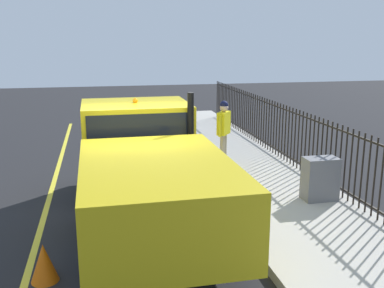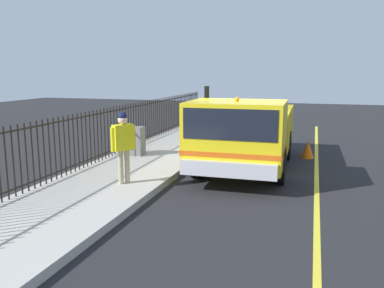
% 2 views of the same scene
% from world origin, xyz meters
% --- Properties ---
extents(ground_plane, '(52.49, 52.49, 0.00)m').
position_xyz_m(ground_plane, '(0.00, 0.00, 0.00)').
color(ground_plane, '#232326').
rests_on(ground_plane, ground).
extents(sidewalk_slab, '(2.91, 23.86, 0.18)m').
position_xyz_m(sidewalk_slab, '(3.11, 0.00, 0.09)').
color(sidewalk_slab, '#B7B2A8').
rests_on(sidewalk_slab, ground).
extents(lane_marking, '(0.12, 21.47, 0.01)m').
position_xyz_m(lane_marking, '(-2.03, 0.00, 0.00)').
color(lane_marking, yellow).
rests_on(lane_marking, ground).
extents(work_truck, '(2.54, 6.42, 2.49)m').
position_xyz_m(work_truck, '(0.04, -0.27, 1.21)').
color(work_truck, yellow).
rests_on(work_truck, ground).
extents(worker_standing, '(0.48, 0.54, 1.77)m').
position_xyz_m(worker_standing, '(2.55, 2.70, 1.26)').
color(worker_standing, yellow).
rests_on(worker_standing, sidewalk_slab).
extents(iron_fence, '(0.04, 20.32, 1.59)m').
position_xyz_m(iron_fence, '(4.37, -0.00, 0.98)').
color(iron_fence, black).
rests_on(iron_fence, sidewalk_slab).
extents(utility_cabinet, '(0.73, 0.44, 0.94)m').
position_xyz_m(utility_cabinet, '(3.81, -0.52, 0.64)').
color(utility_cabinet, slate).
rests_on(utility_cabinet, sidewalk_slab).
extents(traffic_cone, '(0.42, 0.42, 0.60)m').
position_xyz_m(traffic_cone, '(-1.73, -2.49, 0.30)').
color(traffic_cone, orange).
rests_on(traffic_cone, ground).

